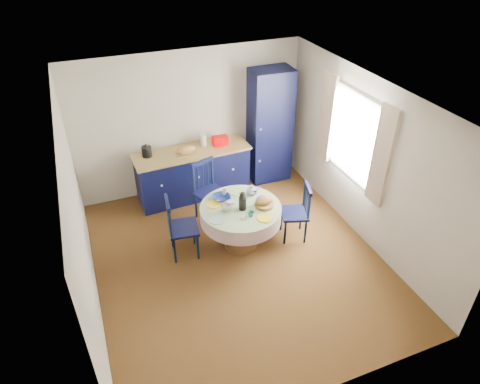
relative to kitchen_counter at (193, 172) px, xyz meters
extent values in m
plane|color=black|center=(0.10, -1.90, -0.46)|extent=(4.50, 4.50, 0.00)
plane|color=white|center=(0.10, -1.90, 2.04)|extent=(4.50, 4.50, 0.00)
cube|color=beige|center=(0.10, 0.35, 0.79)|extent=(4.00, 0.02, 2.50)
cube|color=beige|center=(-1.90, -1.90, 0.79)|extent=(0.02, 4.50, 2.50)
cube|color=beige|center=(2.10, -1.90, 0.79)|extent=(0.02, 4.50, 2.50)
plane|color=white|center=(2.10, -1.60, 1.04)|extent=(0.00, 1.20, 1.20)
cube|color=beige|center=(2.02, -2.30, 1.09)|extent=(0.05, 0.34, 1.45)
cube|color=beige|center=(2.02, -0.90, 1.09)|extent=(0.05, 0.34, 1.45)
cube|color=black|center=(0.00, 0.00, -0.03)|extent=(1.96, 0.66, 0.85)
cube|color=#A7854C|center=(0.00, 0.00, 0.41)|extent=(2.02, 0.70, 0.04)
cube|color=#B30001|center=(0.53, 0.06, 0.51)|extent=(0.27, 0.15, 0.16)
cube|color=#A7854C|center=(-0.11, -0.08, 0.44)|extent=(0.35, 0.25, 0.02)
ellipsoid|color=#B57746|center=(-0.11, -0.08, 0.52)|extent=(0.31, 0.20, 0.13)
cylinder|color=silver|center=(0.24, 0.12, 0.54)|extent=(0.12, 0.12, 0.22)
cube|color=black|center=(1.50, 0.10, 0.58)|extent=(0.75, 0.55, 2.09)
cylinder|color=white|center=(1.22, -0.17, 0.69)|extent=(0.04, 0.02, 0.04)
cylinder|color=white|center=(1.22, -0.17, 0.06)|extent=(0.04, 0.02, 0.04)
cylinder|color=#4F3016|center=(0.26, -1.60, -0.44)|extent=(0.49, 0.49, 0.05)
cylinder|color=#4F3016|center=(0.26, -1.60, -0.11)|extent=(0.10, 0.10, 0.65)
cylinder|color=#4F3016|center=(0.26, -1.60, 0.23)|extent=(1.13, 1.13, 0.03)
cylinder|color=white|center=(0.26, -1.60, 0.14)|extent=(1.19, 1.19, 0.22)
cylinder|color=silver|center=(0.26, -1.60, 0.25)|extent=(1.19, 1.19, 0.01)
cylinder|color=#85AEB3|center=(-0.15, -1.77, 0.26)|extent=(0.22, 0.22, 0.01)
cylinder|color=yellow|center=(0.48, -1.98, 0.26)|extent=(0.22, 0.22, 0.01)
cylinder|color=navy|center=(0.64, -1.56, 0.26)|extent=(0.22, 0.22, 0.01)
cylinder|color=#90CA7F|center=(0.36, -1.23, 0.26)|extent=(0.22, 0.22, 0.01)
cylinder|color=yellow|center=(-0.08, -1.40, 0.26)|extent=(0.22, 0.22, 0.01)
cylinder|color=olive|center=(0.59, -1.70, 0.28)|extent=(0.28, 0.28, 0.05)
ellipsoid|color=#B57746|center=(0.59, -1.70, 0.36)|extent=(0.26, 0.16, 0.11)
cube|color=silver|center=(0.15, -1.47, 0.28)|extent=(0.10, 0.07, 0.04)
cylinder|color=black|center=(-0.43, -1.66, -0.24)|extent=(0.04, 0.04, 0.45)
cylinder|color=black|center=(-0.38, -1.30, -0.24)|extent=(0.04, 0.04, 0.45)
cylinder|color=black|center=(-0.76, -1.61, -0.24)|extent=(0.04, 0.04, 0.45)
cylinder|color=black|center=(-0.72, -1.26, -0.24)|extent=(0.04, 0.04, 0.45)
cube|color=black|center=(-0.57, -1.46, 0.01)|extent=(0.47, 0.49, 0.04)
cylinder|color=black|center=(-0.78, -1.61, 0.26)|extent=(0.04, 0.04, 0.50)
cylinder|color=black|center=(-0.74, -1.26, 0.26)|extent=(0.04, 0.04, 0.50)
cube|color=black|center=(-0.76, -1.43, 0.49)|extent=(0.09, 0.40, 0.06)
cylinder|color=black|center=(-0.77, -1.53, 0.24)|extent=(0.02, 0.02, 0.42)
cylinder|color=black|center=(-0.76, -1.43, 0.24)|extent=(0.02, 0.02, 0.42)
cylinder|color=black|center=(-0.75, -1.34, 0.24)|extent=(0.02, 0.02, 0.42)
cylinder|color=black|center=(-0.05, -1.00, -0.23)|extent=(0.04, 0.04, 0.47)
cylinder|color=black|center=(0.30, -0.88, -0.23)|extent=(0.04, 0.04, 0.47)
cylinder|color=black|center=(-0.16, -0.67, -0.23)|extent=(0.04, 0.04, 0.47)
cylinder|color=black|center=(0.19, -0.55, -0.23)|extent=(0.04, 0.04, 0.47)
cube|color=black|center=(0.07, -0.77, 0.03)|extent=(0.57, 0.55, 0.04)
cylinder|color=black|center=(-0.17, -0.65, 0.29)|extent=(0.04, 0.04, 0.52)
cylinder|color=black|center=(0.18, -0.53, 0.29)|extent=(0.04, 0.04, 0.52)
cube|color=black|center=(0.01, -0.59, 0.52)|extent=(0.40, 0.17, 0.06)
cylinder|color=black|center=(-0.08, -0.62, 0.26)|extent=(0.02, 0.02, 0.43)
cylinder|color=black|center=(0.01, -0.59, 0.26)|extent=(0.02, 0.02, 0.43)
cylinder|color=black|center=(0.10, -0.56, 0.26)|extent=(0.02, 0.02, 0.43)
cylinder|color=black|center=(1.00, -1.50, -0.25)|extent=(0.04, 0.04, 0.42)
cylinder|color=black|center=(0.91, -1.82, -0.25)|extent=(0.04, 0.04, 0.42)
cylinder|color=black|center=(1.30, -1.59, -0.25)|extent=(0.04, 0.04, 0.42)
cylinder|color=black|center=(1.21, -1.91, -0.25)|extent=(0.04, 0.04, 0.42)
cube|color=black|center=(1.10, -1.70, -0.02)|extent=(0.49, 0.51, 0.04)
cylinder|color=black|center=(1.32, -1.59, 0.22)|extent=(0.04, 0.04, 0.47)
cylinder|color=black|center=(1.23, -1.91, 0.22)|extent=(0.04, 0.04, 0.47)
cube|color=black|center=(1.27, -1.75, 0.43)|extent=(0.14, 0.37, 0.06)
cylinder|color=black|center=(1.30, -1.67, 0.20)|extent=(0.02, 0.02, 0.39)
cylinder|color=black|center=(1.27, -1.75, 0.20)|extent=(0.02, 0.02, 0.39)
cylinder|color=black|center=(1.25, -1.84, 0.20)|extent=(0.02, 0.02, 0.39)
imported|color=silver|center=(0.04, -1.61, 0.31)|extent=(0.13, 0.13, 0.11)
imported|color=#33756B|center=(0.31, -1.86, 0.30)|extent=(0.09, 0.09, 0.08)
imported|color=black|center=(0.55, -1.37, 0.31)|extent=(0.13, 0.13, 0.10)
imported|color=silver|center=(0.15, -1.22, 0.30)|extent=(0.10, 0.10, 0.09)
imported|color=navy|center=(0.07, -1.32, 0.29)|extent=(0.26, 0.26, 0.06)
camera|label=1|loc=(-1.60, -6.26, 3.90)|focal=32.00mm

